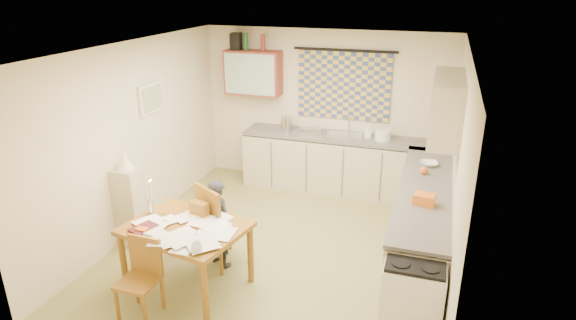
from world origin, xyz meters
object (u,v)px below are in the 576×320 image
(counter_back, at_px, (347,165))
(stove, at_px, (412,298))
(dining_table, at_px, (188,256))
(person, at_px, (219,223))
(chair_far, at_px, (224,239))
(shelf_stand, at_px, (130,206))
(counter_right, at_px, (422,223))

(counter_back, relative_size, stove, 3.87)
(dining_table, height_order, person, person)
(chair_far, distance_m, shelf_stand, 1.33)
(counter_back, height_order, chair_far, chair_far)
(dining_table, relative_size, chair_far, 1.34)
(counter_right, relative_size, person, 2.71)
(counter_back, bearing_deg, stove, -68.14)
(person, bearing_deg, shelf_stand, 16.63)
(counter_back, xyz_separation_m, dining_table, (-1.14, -3.05, -0.07))
(stove, distance_m, person, 2.33)
(chair_far, relative_size, shelf_stand, 1.00)
(stove, relative_size, chair_far, 0.83)
(counter_right, height_order, person, person)
(dining_table, height_order, chair_far, chair_far)
(counter_back, bearing_deg, chair_far, -111.35)
(stove, xyz_separation_m, chair_far, (-2.22, 0.62, -0.11))
(dining_table, distance_m, person, 0.55)
(chair_far, distance_m, person, 0.23)
(counter_right, bearing_deg, shelf_stand, -167.10)
(dining_table, bearing_deg, person, 86.26)
(stove, relative_size, shelf_stand, 0.83)
(stove, distance_m, shelf_stand, 3.61)
(dining_table, bearing_deg, shelf_stand, 162.66)
(counter_right, bearing_deg, person, -157.67)
(counter_back, relative_size, dining_table, 2.39)
(person, bearing_deg, stove, -172.51)
(shelf_stand, bearing_deg, counter_back, 46.62)
(dining_table, xyz_separation_m, chair_far, (0.17, 0.56, -0.06))
(counter_right, distance_m, shelf_stand, 3.63)
(counter_right, relative_size, chair_far, 2.86)
(counter_back, distance_m, chair_far, 2.68)
(counter_back, bearing_deg, dining_table, -110.53)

